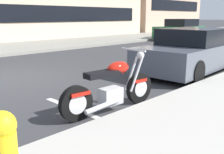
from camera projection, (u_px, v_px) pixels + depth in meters
The scene contains 6 objects.
ground_plane at pixel (1, 80), 7.13m from camera, with size 260.00×260.00×0.00m, color #333335.
sidewalk_far_curb at pixel (121, 38), 19.93m from camera, with size 120.00×5.00×0.14m, color gray.
parking_stall_stripe at pixel (81, 112), 4.76m from camera, with size 0.12×2.20×0.01m, color silver.
parked_motorcycle at pixel (112, 89), 4.73m from camera, with size 2.08×0.62×1.10m.
parked_car_far_down_curb at pixel (193, 51), 8.13m from camera, with size 4.37×1.95×1.34m.
car_opposite_curb at pixel (180, 30), 19.46m from camera, with size 4.35×2.00×1.51m.
Camera 1 is at (-2.81, -7.02, 1.70)m, focal length 41.93 mm.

